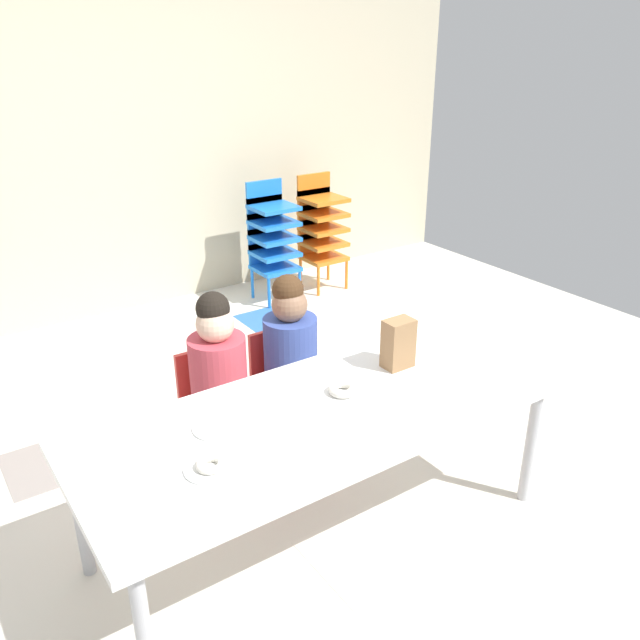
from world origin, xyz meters
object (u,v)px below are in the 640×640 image
(seated_child_near_camera, at_px, (217,369))
(paper_bag_brown, at_px, (398,344))
(seated_child_middle_seat, at_px, (289,347))
(paper_plate_center_table, at_px, (217,428))
(craft_table, at_px, (322,420))
(kid_chair_orange_stack, at_px, (321,226))
(donut_powdered_on_plate, at_px, (210,464))
(kid_chair_blue_stack, at_px, (272,235))
(paper_plate_near_edge, at_px, (211,469))
(donut_powdered_loose, at_px, (343,389))

(seated_child_near_camera, xyz_separation_m, paper_bag_brown, (0.62, -0.51, 0.16))
(seated_child_middle_seat, bearing_deg, paper_plate_center_table, -141.18)
(craft_table, height_order, kid_chair_orange_stack, kid_chair_orange_stack)
(craft_table, xyz_separation_m, seated_child_middle_seat, (0.24, 0.63, -0.00))
(paper_bag_brown, distance_m, donut_powdered_on_plate, 1.03)
(kid_chair_blue_stack, height_order, kid_chair_orange_stack, same)
(kid_chair_blue_stack, distance_m, paper_plate_center_table, 2.81)
(paper_bag_brown, relative_size, paper_plate_near_edge, 1.22)
(paper_plate_center_table, relative_size, donut_powdered_on_plate, 1.81)
(craft_table, bearing_deg, kid_chair_blue_stack, 63.54)
(craft_table, bearing_deg, paper_plate_center_table, 164.08)
(craft_table, relative_size, seated_child_near_camera, 2.10)
(seated_child_middle_seat, relative_size, kid_chair_blue_stack, 1.00)
(paper_plate_near_edge, bearing_deg, seated_child_middle_seat, 43.43)
(craft_table, distance_m, paper_plate_near_edge, 0.54)
(paper_plate_near_edge, height_order, donut_powdered_loose, donut_powdered_loose)
(kid_chair_orange_stack, distance_m, donut_powdered_on_plate, 3.34)
(kid_chair_blue_stack, relative_size, paper_plate_near_edge, 5.11)
(paper_plate_near_edge, bearing_deg, paper_bag_brown, 11.82)
(paper_plate_near_edge, relative_size, donut_powdered_on_plate, 1.81)
(seated_child_near_camera, bearing_deg, donut_powdered_on_plate, -117.69)
(seated_child_middle_seat, distance_m, paper_plate_near_edge, 1.05)
(kid_chair_blue_stack, bearing_deg, kid_chair_orange_stack, 0.00)
(kid_chair_blue_stack, xyz_separation_m, donut_powdered_on_plate, (-1.73, -2.52, 0.11))
(craft_table, relative_size, kid_chair_blue_stack, 2.09)
(kid_chair_orange_stack, xyz_separation_m, paper_plate_near_edge, (-2.18, -2.52, 0.09))
(paper_plate_center_table, bearing_deg, kid_chair_orange_stack, 48.30)
(kid_chair_blue_stack, bearing_deg, seated_child_middle_seat, -118.24)
(seated_child_near_camera, relative_size, donut_powdered_on_plate, 9.24)
(kid_chair_orange_stack, relative_size, donut_powdered_on_plate, 9.27)
(kid_chair_blue_stack, height_order, donut_powdered_loose, kid_chair_blue_stack)
(kid_chair_orange_stack, height_order, paper_plate_near_edge, kid_chair_orange_stack)
(seated_child_middle_seat, bearing_deg, paper_bag_brown, -65.32)
(kid_chair_blue_stack, distance_m, paper_plate_near_edge, 3.06)
(seated_child_near_camera, height_order, seated_child_middle_seat, same)
(donut_powdered_loose, bearing_deg, craft_table, -157.48)
(craft_table, height_order, donut_powdered_on_plate, donut_powdered_on_plate)
(paper_bag_brown, bearing_deg, seated_child_near_camera, 140.36)
(seated_child_middle_seat, relative_size, paper_plate_center_table, 5.10)
(paper_bag_brown, relative_size, donut_powdered_on_plate, 2.22)
(kid_chair_blue_stack, distance_m, donut_powdered_on_plate, 3.06)
(seated_child_near_camera, distance_m, paper_plate_center_table, 0.57)
(craft_table, bearing_deg, paper_bag_brown, 13.10)
(paper_plate_center_table, xyz_separation_m, donut_powdered_on_plate, (-0.13, -0.21, 0.02))
(donut_powdered_loose, bearing_deg, seated_child_near_camera, 116.81)
(seated_child_middle_seat, height_order, paper_bag_brown, seated_child_middle_seat)
(paper_bag_brown, relative_size, donut_powdered_loose, 1.82)
(paper_bag_brown, bearing_deg, kid_chair_orange_stack, 62.86)
(paper_plate_center_table, height_order, donut_powdered_loose, donut_powdered_loose)
(kid_chair_orange_stack, distance_m, paper_plate_center_table, 3.09)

